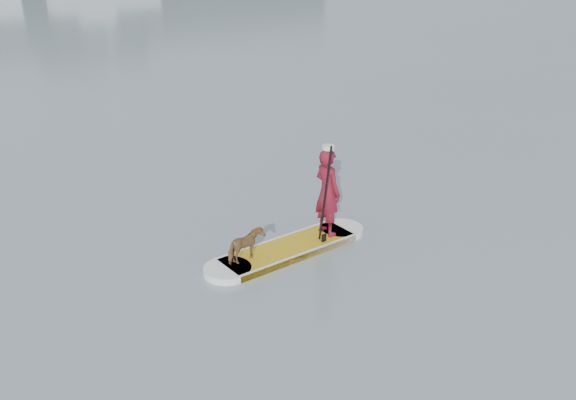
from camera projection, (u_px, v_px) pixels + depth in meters
ground at (275, 235)px, 11.88m from camera, size 140.00×140.00×0.00m
paddleboard at (288, 249)px, 11.25m from camera, size 3.30×0.85×0.12m
paddler at (327, 192)px, 11.39m from camera, size 0.40×0.59×1.61m
white_cap at (329, 147)px, 11.05m from camera, size 0.22×0.22×0.07m
dog at (246, 246)px, 10.63m from camera, size 0.70×0.39×0.56m
paddle at (325, 207)px, 11.11m from camera, size 0.10×0.30×2.00m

